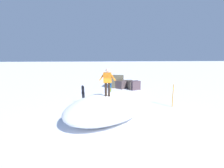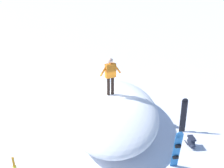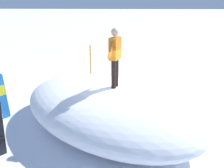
% 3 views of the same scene
% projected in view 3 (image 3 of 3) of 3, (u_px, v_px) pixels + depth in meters
% --- Properties ---
extents(ground, '(240.00, 240.00, 0.00)m').
position_uv_depth(ground, '(122.00, 121.00, 8.20)').
color(ground, white).
extents(snow_mound, '(7.38, 7.48, 1.38)m').
position_uv_depth(snow_mound, '(107.00, 107.00, 7.60)').
color(snow_mound, white).
rests_on(snow_mound, ground).
extents(snowboarder_standing, '(1.01, 0.39, 1.71)m').
position_uv_depth(snowboarder_standing, '(115.00, 54.00, 6.96)').
color(snowboarder_standing, black).
rests_on(snowboarder_standing, snow_mound).
extents(snowboard_primary_upright, '(0.32, 0.31, 1.56)m').
position_uv_depth(snowboard_primary_upright, '(2.00, 95.00, 8.22)').
color(snowboard_primary_upright, '#2672BF').
rests_on(snowboard_primary_upright, ground).
extents(trail_marker_pole, '(0.10, 0.10, 1.75)m').
position_uv_depth(trail_marker_pole, '(91.00, 61.00, 12.30)').
color(trail_marker_pole, orange).
rests_on(trail_marker_pole, ground).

